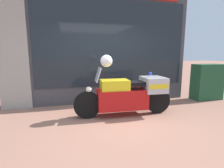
{
  "coord_description": "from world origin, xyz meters",
  "views": [
    {
      "loc": [
        -1.02,
        -3.52,
        1.55
      ],
      "look_at": [
        0.13,
        1.05,
        0.73
      ],
      "focal_mm": 28.0,
      "sensor_mm": 36.0,
      "label": 1
    }
  ],
  "objects": [
    {
      "name": "ground_plane",
      "position": [
        0.0,
        0.0,
        0.0
      ],
      "size": [
        60.0,
        60.0,
        0.0
      ],
      "primitive_type": "plane",
      "color": "#9E6B56"
    },
    {
      "name": "shop_building",
      "position": [
        -0.37,
        2.0,
        1.8
      ],
      "size": [
        5.74,
        0.55,
        3.59
      ],
      "color": "#424247",
      "rests_on": "ground"
    },
    {
      "name": "window_display",
      "position": [
        0.33,
        2.03,
        0.46
      ],
      "size": [
        4.48,
        0.3,
        1.93
      ],
      "color": "slate",
      "rests_on": "ground"
    },
    {
      "name": "paramedic_motorcycle",
      "position": [
        0.46,
        0.54,
        0.55
      ],
      "size": [
        2.5,
        0.67,
        1.24
      ],
      "rotation": [
        0.0,
        0.0,
        3.1
      ],
      "color": "black",
      "rests_on": "ground"
    },
    {
      "name": "utility_cabinet",
      "position": [
        3.56,
        1.38,
        0.6
      ],
      "size": [
        0.99,
        0.49,
        1.21
      ],
      "primitive_type": "cube",
      "color": "#1E4C2D",
      "rests_on": "ground"
    },
    {
      "name": "white_helmet",
      "position": [
        -0.13,
        0.57,
        1.38
      ],
      "size": [
        0.29,
        0.29,
        0.29
      ],
      "primitive_type": "sphere",
      "color": "white",
      "rests_on": "paramedic_motorcycle"
    }
  ]
}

